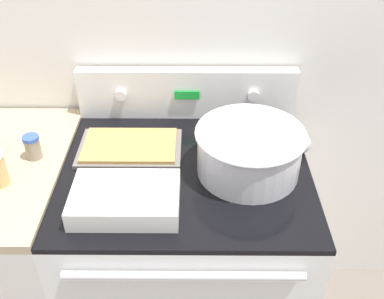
% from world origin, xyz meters
% --- Properties ---
extents(kitchen_wall, '(8.00, 0.05, 2.50)m').
position_xyz_m(kitchen_wall, '(0.00, 0.72, 1.25)').
color(kitchen_wall, silver).
rests_on(kitchen_wall, ground_plane).
extents(stove_range, '(0.79, 0.72, 0.94)m').
position_xyz_m(stove_range, '(0.00, 0.34, 0.47)').
color(stove_range, white).
rests_on(stove_range, ground_plane).
extents(control_panel, '(0.79, 0.07, 0.19)m').
position_xyz_m(control_panel, '(0.00, 0.66, 1.04)').
color(control_panel, white).
rests_on(control_panel, stove_range).
extents(side_counter, '(0.60, 0.69, 0.95)m').
position_xyz_m(side_counter, '(-0.70, 0.34, 0.48)').
color(side_counter, silver).
rests_on(side_counter, ground_plane).
extents(mixing_bowl, '(0.34, 0.34, 0.15)m').
position_xyz_m(mixing_bowl, '(0.20, 0.33, 1.03)').
color(mixing_bowl, silver).
rests_on(mixing_bowl, stove_range).
extents(casserole_dish, '(0.31, 0.20, 0.06)m').
position_xyz_m(casserole_dish, '(-0.17, 0.16, 0.98)').
color(casserole_dish, silver).
rests_on(casserole_dish, stove_range).
extents(baking_tray, '(0.34, 0.22, 0.02)m').
position_xyz_m(baking_tray, '(-0.19, 0.44, 0.95)').
color(baking_tray, slate).
rests_on(baking_tray, stove_range).
extents(ladle, '(0.07, 0.26, 0.07)m').
position_xyz_m(ladle, '(0.38, 0.45, 0.97)').
color(ladle, '#B7B7B7').
rests_on(ladle, stove_range).
extents(spice_jar_blue_cap, '(0.05, 0.05, 0.08)m').
position_xyz_m(spice_jar_blue_cap, '(-0.49, 0.38, 1.00)').
color(spice_jar_blue_cap, gray).
rests_on(spice_jar_blue_cap, side_counter).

